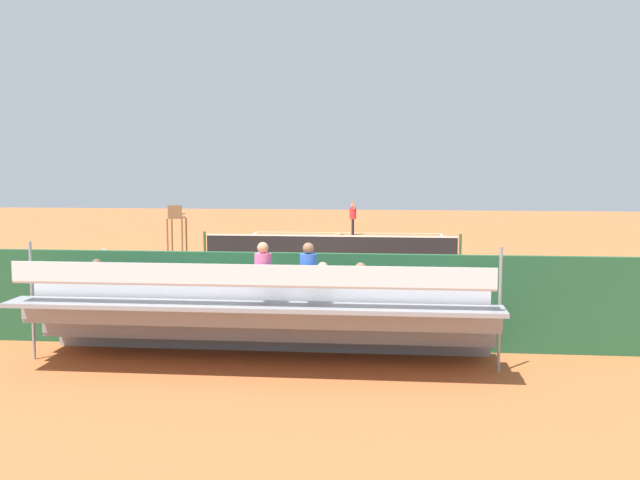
# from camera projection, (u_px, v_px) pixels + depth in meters

# --- Properties ---
(ground_plane) EXTENTS (60.00, 60.00, 0.00)m
(ground_plane) POSITION_uv_depth(u_px,v_px,m) (330.00, 259.00, 29.57)
(ground_plane) COLOR #BC6033
(court_line_markings) EXTENTS (10.10, 22.20, 0.01)m
(court_line_markings) POSITION_uv_depth(u_px,v_px,m) (330.00, 259.00, 29.60)
(court_line_markings) COLOR white
(court_line_markings) RESTS_ON ground
(tennis_net) EXTENTS (10.30, 0.10, 1.07)m
(tennis_net) POSITION_uv_depth(u_px,v_px,m) (330.00, 247.00, 29.51)
(tennis_net) COLOR black
(tennis_net) RESTS_ON ground
(backdrop_wall) EXTENTS (18.00, 0.16, 2.00)m
(backdrop_wall) POSITION_uv_depth(u_px,v_px,m) (272.00, 300.00, 15.61)
(backdrop_wall) COLOR #235633
(backdrop_wall) RESTS_ON ground
(bleacher_stand) EXTENTS (9.06, 2.40, 2.48)m
(bleacher_stand) POSITION_uv_depth(u_px,v_px,m) (255.00, 315.00, 14.29)
(bleacher_stand) COLOR gray
(bleacher_stand) RESTS_ON ground
(umpire_chair) EXTENTS (0.67, 0.67, 2.14)m
(umpire_chair) POSITION_uv_depth(u_px,v_px,m) (176.00, 226.00, 29.87)
(umpire_chair) COLOR brown
(umpire_chair) RESTS_ON ground
(courtside_bench) EXTENTS (1.80, 0.40, 0.93)m
(courtside_bench) POSITION_uv_depth(u_px,v_px,m) (399.00, 316.00, 16.11)
(courtside_bench) COLOR #9E754C
(courtside_bench) RESTS_ON ground
(equipment_bag) EXTENTS (0.90, 0.36, 0.36)m
(equipment_bag) POSITION_uv_depth(u_px,v_px,m) (300.00, 332.00, 16.24)
(equipment_bag) COLOR #334C8C
(equipment_bag) RESTS_ON ground
(tennis_player) EXTENTS (0.38, 0.54, 1.93)m
(tennis_player) POSITION_uv_depth(u_px,v_px,m) (353.00, 216.00, 39.22)
(tennis_player) COLOR black
(tennis_player) RESTS_ON ground
(tennis_racket) EXTENTS (0.57, 0.42, 0.03)m
(tennis_racket) POSITION_uv_depth(u_px,v_px,m) (338.00, 234.00, 39.64)
(tennis_racket) COLOR black
(tennis_racket) RESTS_ON ground
(tennis_ball_near) EXTENTS (0.07, 0.07, 0.07)m
(tennis_ball_near) POSITION_uv_depth(u_px,v_px,m) (365.00, 242.00, 35.41)
(tennis_ball_near) COLOR #CCDB33
(tennis_ball_near) RESTS_ON ground
(line_judge) EXTENTS (0.39, 0.54, 1.93)m
(line_judge) POSITION_uv_depth(u_px,v_px,m) (97.00, 290.00, 16.75)
(line_judge) COLOR #232328
(line_judge) RESTS_ON ground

